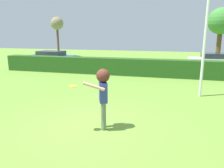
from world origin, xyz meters
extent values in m
plane|color=olive|center=(0.00, 0.00, 0.00)|extent=(60.00, 60.00, 0.00)
cylinder|color=#667158|center=(0.54, -0.07, 0.42)|extent=(0.14, 0.14, 0.84)
cylinder|color=#667158|center=(0.46, 0.11, 0.42)|extent=(0.14, 0.14, 0.84)
cube|color=navy|center=(0.50, 0.02, 1.13)|extent=(0.35, 0.44, 0.58)
cylinder|color=tan|center=(0.33, -0.31, 1.37)|extent=(0.60, 0.32, 0.30)
cylinder|color=tan|center=(0.41, 0.23, 1.11)|extent=(0.09, 0.09, 0.62)
sphere|color=tan|center=(0.50, 0.02, 1.59)|extent=(0.22, 0.22, 0.22)
sphere|color=#4D241B|center=(0.50, 0.02, 1.62)|extent=(0.39, 0.39, 0.39)
cylinder|color=yellow|center=(-0.24, -0.41, 1.37)|extent=(0.23, 0.23, 0.02)
cylinder|color=silver|center=(3.72, 4.45, 3.14)|extent=(0.12, 0.12, 6.28)
cube|color=#244F19|center=(0.00, 8.69, 0.57)|extent=(19.39, 0.90, 1.14)
cube|color=#263FA5|center=(-8.09, 11.91, 0.57)|extent=(4.31, 1.99, 0.55)
cube|color=#2D333D|center=(-8.09, 11.91, 1.05)|extent=(2.30, 1.71, 0.40)
cylinder|color=black|center=(-6.56, 12.65, 0.30)|extent=(0.61, 0.14, 0.60)
cylinder|color=black|center=(-6.68, 10.95, 0.30)|extent=(0.61, 0.14, 0.60)
cylinder|color=black|center=(-9.50, 12.86, 0.30)|extent=(0.61, 0.14, 0.60)
cylinder|color=black|center=(-9.62, 11.16, 0.30)|extent=(0.61, 0.14, 0.60)
cube|color=white|center=(5.92, 13.27, 0.57)|extent=(4.25, 1.84, 0.55)
cube|color=#2D333D|center=(5.92, 13.27, 1.05)|extent=(2.25, 1.63, 0.40)
cylinder|color=black|center=(4.42, 14.07, 0.30)|extent=(0.60, 0.12, 0.60)
cylinder|color=black|center=(4.48, 12.37, 0.30)|extent=(0.60, 0.12, 0.60)
cylinder|color=brown|center=(6.83, 17.62, 1.60)|extent=(0.44, 0.44, 3.19)
sphere|color=#3F8837|center=(6.83, 17.62, 3.94)|extent=(2.51, 2.51, 2.51)
cylinder|color=brown|center=(-10.99, 18.62, 1.60)|extent=(0.26, 0.26, 3.21)
sphere|color=#847B59|center=(-10.99, 18.62, 3.96)|extent=(1.51, 1.51, 1.51)
camera|label=1|loc=(2.31, -5.81, 2.80)|focal=34.96mm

